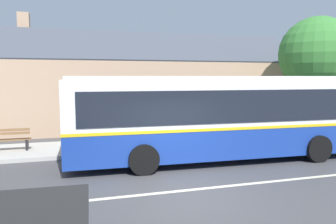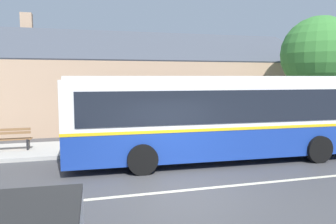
# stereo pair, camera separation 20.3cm
# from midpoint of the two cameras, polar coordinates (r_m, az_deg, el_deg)

# --- Properties ---
(ground_plane) EXTENTS (300.00, 300.00, 0.00)m
(ground_plane) POSITION_cam_midpoint_polar(r_m,az_deg,el_deg) (9.33, 3.21, -13.51)
(ground_plane) COLOR #424244
(sidewalk_far) EXTENTS (60.00, 3.00, 0.15)m
(sidewalk_far) POSITION_cam_midpoint_polar(r_m,az_deg,el_deg) (14.92, -4.23, -5.72)
(sidewalk_far) COLOR #ADAAA3
(sidewalk_far) RESTS_ON ground
(lane_divider_stripe) EXTENTS (60.00, 0.16, 0.01)m
(lane_divider_stripe) POSITION_cam_midpoint_polar(r_m,az_deg,el_deg) (9.33, 3.21, -13.49)
(lane_divider_stripe) COLOR beige
(lane_divider_stripe) RESTS_ON ground
(community_building) EXTENTS (23.03, 9.27, 7.20)m
(community_building) POSITION_cam_midpoint_polar(r_m,az_deg,el_deg) (22.48, -7.20, 3.53)
(community_building) COLOR tan
(community_building) RESTS_ON ground
(transit_bus) EXTENTS (11.34, 3.07, 3.16)m
(transit_bus) POSITION_cam_midpoint_polar(r_m,az_deg,el_deg) (12.44, 9.24, -0.56)
(transit_bus) COLOR navy
(transit_bus) RESTS_ON ground
(bench_by_building) EXTENTS (1.58, 0.51, 0.94)m
(bench_by_building) POSITION_cam_midpoint_polar(r_m,az_deg,el_deg) (14.77, -25.31, -4.49)
(bench_by_building) COLOR brown
(bench_by_building) RESTS_ON sidewalk_far
(bench_down_street) EXTENTS (1.61, 0.51, 0.94)m
(bench_down_street) POSITION_cam_midpoint_polar(r_m,az_deg,el_deg) (14.29, -10.00, -4.32)
(bench_down_street) COLOR brown
(bench_down_street) RESTS_ON sidewalk_far
(street_tree_primary) EXTENTS (4.02, 4.02, 6.37)m
(street_tree_primary) POSITION_cam_midpoint_polar(r_m,az_deg,el_deg) (19.58, 24.90, 8.72)
(street_tree_primary) COLOR #4C3828
(street_tree_primary) RESTS_ON ground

